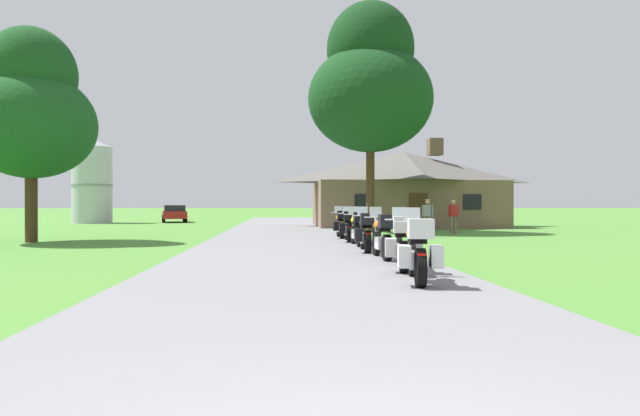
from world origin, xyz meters
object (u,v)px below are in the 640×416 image
object	(u,v)px
bystander_red_shirt_beside_signpost	(453,215)
metal_silo_distant	(92,180)
motorcycle_white_second_in_row	(402,244)
motorcycle_orange_farthest_in_row	(341,225)
tree_by_lodge_front	(370,84)
parked_red_suv_far_left	(174,213)
motorcycle_black_fourth_in_row	(366,233)
tree_left_near	(31,110)
motorcycle_orange_nearest_to_camera	(417,251)
motorcycle_orange_third_in_row	(382,236)
bystander_gray_shirt_near_lodge	(427,215)
motorcycle_yellow_fifth_in_row	(357,229)
motorcycle_white_sixth_in_row	(348,227)

from	to	relation	value
bystander_red_shirt_beside_signpost	metal_silo_distant	xyz separation A→B (m)	(-23.02, 18.12, 2.40)
motorcycle_white_second_in_row	motorcycle_orange_farthest_in_row	xyz separation A→B (m)	(0.00, 11.29, 0.00)
tree_by_lodge_front	parked_red_suv_far_left	bearing A→B (deg)	126.87
motorcycle_black_fourth_in_row	metal_silo_distant	xyz separation A→B (m)	(-17.05, 28.70, 2.73)
bystander_red_shirt_beside_signpost	tree_left_near	size ratio (longest dim) A/B	0.21
motorcycle_orange_nearest_to_camera	motorcycle_black_fourth_in_row	xyz separation A→B (m)	(0.13, 6.45, 0.00)
motorcycle_black_fourth_in_row	metal_silo_distant	distance (m)	33.49
motorcycle_orange_third_in_row	metal_silo_distant	bearing A→B (deg)	118.69
motorcycle_orange_nearest_to_camera	motorcycle_orange_farthest_in_row	xyz separation A→B (m)	(0.16, 13.18, 0.00)
bystander_gray_shirt_near_lodge	tree_by_lodge_front	bearing A→B (deg)	164.16
motorcycle_white_second_in_row	motorcycle_orange_nearest_to_camera	bearing A→B (deg)	-85.72
motorcycle_white_second_in_row	parked_red_suv_far_left	size ratio (longest dim) A/B	0.42
tree_left_near	motorcycle_black_fourth_in_row	bearing A→B (deg)	-26.11
motorcycle_orange_nearest_to_camera	motorcycle_black_fourth_in_row	bearing A→B (deg)	97.10
bystander_gray_shirt_near_lodge	motorcycle_orange_farthest_in_row	bearing A→B (deg)	-113.77
motorcycle_white_second_in_row	metal_silo_distant	size ratio (longest dim) A/B	0.31
parked_red_suv_far_left	motorcycle_black_fourth_in_row	bearing A→B (deg)	-82.41
tree_left_near	metal_silo_distant	size ratio (longest dim) A/B	1.21
motorcycle_orange_third_in_row	tree_left_near	xyz separation A→B (m)	(-11.88, 7.89, 4.36)
motorcycle_yellow_fifth_in_row	bystander_gray_shirt_near_lodge	world-z (taller)	bystander_gray_shirt_near_lodge
motorcycle_white_second_in_row	motorcycle_orange_farthest_in_row	world-z (taller)	same
bystander_red_shirt_beside_signpost	parked_red_suv_far_left	world-z (taller)	bystander_red_shirt_beside_signpost
motorcycle_black_fourth_in_row	motorcycle_yellow_fifth_in_row	distance (m)	2.42
motorcycle_white_second_in_row	bystander_gray_shirt_near_lodge	size ratio (longest dim) A/B	1.23
motorcycle_yellow_fifth_in_row	motorcycle_orange_farthest_in_row	distance (m)	4.31
motorcycle_orange_farthest_in_row	tree_left_near	world-z (taller)	tree_left_near
motorcycle_white_second_in_row	motorcycle_orange_farthest_in_row	size ratio (longest dim) A/B	1.00
motorcycle_yellow_fifth_in_row	tree_left_near	size ratio (longest dim) A/B	0.26
motorcycle_orange_nearest_to_camera	motorcycle_white_sixth_in_row	size ratio (longest dim) A/B	1.00
motorcycle_black_fourth_in_row	metal_silo_distant	size ratio (longest dim) A/B	0.31
motorcycle_yellow_fifth_in_row	metal_silo_distant	world-z (taller)	metal_silo_distant
bystander_gray_shirt_near_lodge	bystander_red_shirt_beside_signpost	size ratio (longest dim) A/B	1.01
motorcycle_orange_nearest_to_camera	metal_silo_distant	bearing A→B (deg)	123.95
metal_silo_distant	motorcycle_orange_farthest_in_row	bearing A→B (deg)	-52.12
motorcycle_orange_third_in_row	motorcycle_orange_nearest_to_camera	bearing A→B (deg)	-93.17
motorcycle_orange_nearest_to_camera	bystander_gray_shirt_near_lodge	distance (m)	17.42
motorcycle_yellow_fifth_in_row	motorcycle_orange_nearest_to_camera	bearing A→B (deg)	-92.36
motorcycle_yellow_fifth_in_row	motorcycle_white_sixth_in_row	xyz separation A→B (m)	(-0.03, 2.04, -0.01)
motorcycle_orange_nearest_to_camera	motorcycle_white_second_in_row	world-z (taller)	same
motorcycle_orange_third_in_row	motorcycle_orange_farthest_in_row	world-z (taller)	same
motorcycle_orange_nearest_to_camera	motorcycle_white_second_in_row	size ratio (longest dim) A/B	1.00
motorcycle_yellow_fifth_in_row	metal_silo_distant	bearing A→B (deg)	122.15
motorcycle_yellow_fifth_in_row	parked_red_suv_far_left	size ratio (longest dim) A/B	0.43
motorcycle_black_fourth_in_row	motorcycle_white_second_in_row	bearing A→B (deg)	-86.56
motorcycle_orange_farthest_in_row	motorcycle_black_fourth_in_row	bearing A→B (deg)	-90.66
motorcycle_white_second_in_row	motorcycle_orange_farthest_in_row	distance (m)	11.29
motorcycle_black_fourth_in_row	bystander_gray_shirt_near_lodge	distance (m)	11.29
motorcycle_white_second_in_row	tree_by_lodge_front	world-z (taller)	tree_by_lodge_front
motorcycle_orange_third_in_row	tree_by_lodge_front	size ratio (longest dim) A/B	0.17
motorcycle_orange_nearest_to_camera	parked_red_suv_far_left	distance (m)	38.33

